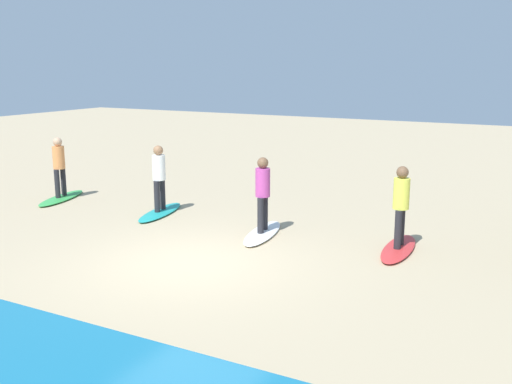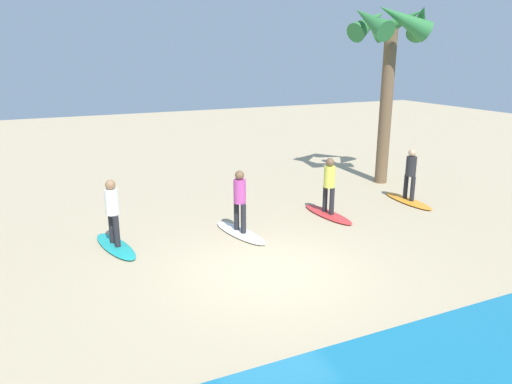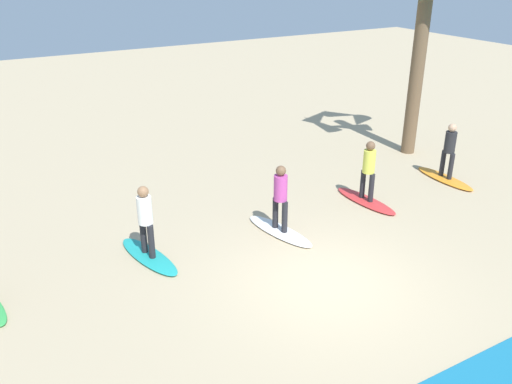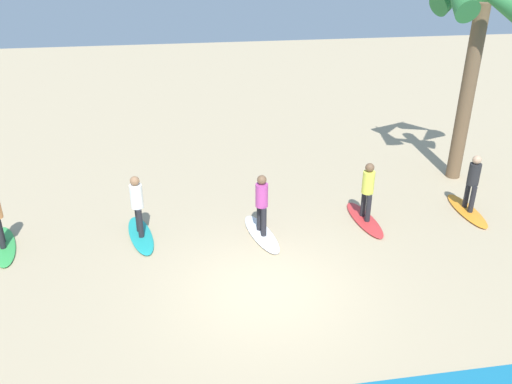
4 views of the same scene
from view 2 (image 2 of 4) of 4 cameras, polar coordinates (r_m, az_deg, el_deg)
ground_plane at (r=10.73m, az=1.53°, el=-9.35°), size 60.00×60.00×0.00m
surfboard_orange at (r=16.24m, az=17.48°, el=-0.99°), size 0.62×2.12×0.09m
surfer_orange at (r=15.99m, az=17.78°, el=2.41°), size 0.32×0.46×1.64m
surfboard_red at (r=14.38m, az=8.47°, el=-2.59°), size 0.72×2.14×0.09m
surfer_red at (r=14.09m, az=8.63°, el=1.23°), size 0.32×0.46×1.64m
surfboard_white at (r=12.80m, az=-1.89°, el=-4.81°), size 0.96×2.17×0.09m
surfer_white at (r=12.48m, az=-1.93°, el=-0.55°), size 0.32×0.45×1.64m
surfboard_teal at (r=12.42m, az=-16.22°, el=-6.15°), size 0.98×2.17×0.09m
surfer_teal at (r=12.09m, az=-16.59°, el=-1.79°), size 0.32×0.45×1.64m
palm_tree at (r=17.88m, az=15.63°, el=17.04°), size 2.88×3.03×6.33m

